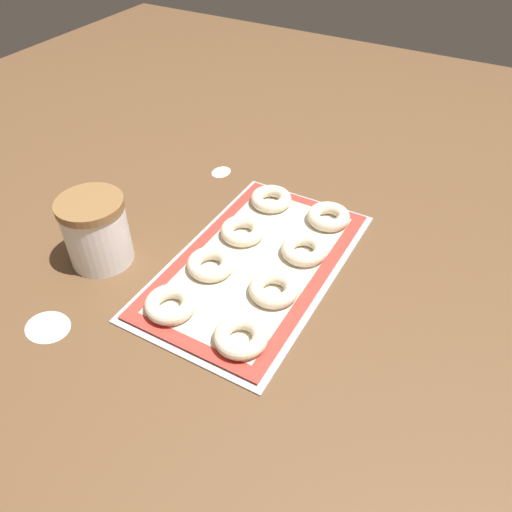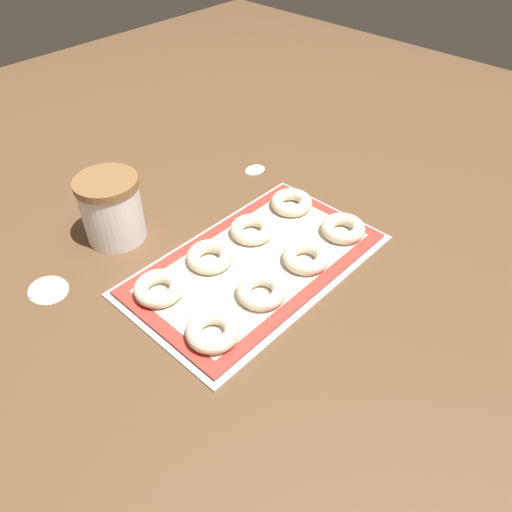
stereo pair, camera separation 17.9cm
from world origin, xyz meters
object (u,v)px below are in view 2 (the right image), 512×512
Objects in this scene: baking_tray at (256,264)px; flour_canister at (112,209)px; bagel_front_far_right at (343,228)px; bagel_back_far_left at (159,288)px; bagel_back_mid_right at (252,229)px; bagel_front_mid_left at (261,291)px; bagel_back_mid_left at (210,257)px; bagel_front_mid_right at (306,257)px; bagel_front_far_left at (213,331)px; bagel_back_far_right at (291,202)px.

flour_canister reaches higher than baking_tray.
bagel_front_far_right is 1.00× the size of bagel_back_far_left.
bagel_back_far_left is 0.25m from bagel_back_mid_right.
bagel_back_mid_right is (-0.14, 0.14, 0.00)m from bagel_front_far_right.
bagel_back_far_left is (-0.19, 0.07, 0.02)m from baking_tray.
bagel_front_far_right is (0.26, -0.00, 0.00)m from bagel_front_mid_left.
bagel_front_far_right is 0.29m from bagel_back_mid_left.
bagel_front_mid_left and bagel_front_far_right have the same top height.
baking_tray is 5.59× the size of bagel_front_mid_right.
bagel_front_far_left and bagel_back_far_right have the same top height.
flour_canister is at bearing 108.04° from bagel_back_mid_left.
bagel_back_mid_left is 0.12m from bagel_back_mid_right.
bagel_back_mid_right is (0.25, -0.01, 0.00)m from bagel_back_far_left.
bagel_back_far_left is (0.00, 0.15, 0.00)m from bagel_front_far_left.
bagel_back_far_right is (0.38, -0.00, 0.00)m from bagel_back_far_left.
bagel_back_far_left is at bearing 159.70° from baking_tray.
bagel_front_mid_left is at bearing 1.95° from bagel_front_far_left.
bagel_front_mid_left is at bearing -150.97° from bagel_back_far_right.
baking_tray is 5.59× the size of bagel_back_mid_right.
bagel_back_far_left is at bearing 150.29° from bagel_front_mid_right.
bagel_front_mid_left and bagel_back_mid_left have the same top height.
bagel_front_far_left is 0.13m from bagel_front_mid_left.
bagel_back_far_left is (-0.26, 0.15, 0.00)m from bagel_front_mid_right.
bagel_back_far_left is at bearing 178.66° from bagel_back_mid_right.
bagel_back_mid_right is at bearing -1.34° from bagel_back_far_left.
bagel_front_mid_left is at bearing -78.81° from flour_canister.
baking_tray is 0.20m from bagel_back_far_right.
bagel_back_far_left is at bearing 179.49° from bagel_back_far_right.
baking_tray is 5.59× the size of bagel_back_mid_left.
baking_tray is 5.59× the size of bagel_back_far_left.
baking_tray is at bearing -64.56° from flour_canister.
bagel_front_far_right is at bearing -45.77° from bagel_back_mid_right.
bagel_front_mid_right is 0.30m from bagel_back_far_left.
bagel_front_mid_right is at bearing -86.50° from bagel_back_mid_right.
bagel_front_far_left is 0.29m from bagel_back_mid_right.
bagel_front_far_right is 0.20m from bagel_back_mid_right.
bagel_back_mid_left is at bearing 179.31° from bagel_back_mid_right.
bagel_front_far_left reaches higher than baking_tray.
bagel_front_mid_right is 0.19m from bagel_back_far_right.
flour_canister reaches higher than bagel_back_far_left.
bagel_front_far_left is 0.66× the size of flour_canister.
baking_tray is 5.59× the size of bagel_front_far_right.
flour_canister is (-0.07, 0.22, 0.05)m from bagel_back_mid_left.
bagel_back_mid_right is (0.25, 0.14, 0.00)m from bagel_front_far_left.
baking_tray is 5.59× the size of bagel_front_far_left.
bagel_front_mid_right is 1.00× the size of bagel_back_far_right.
bagel_back_mid_left is at bearing 134.21° from baking_tray.
bagel_front_far_right is at bearing -21.26° from baking_tray.
bagel_front_far_left is at bearing -131.60° from bagel_back_mid_left.
bagel_front_mid_left is at bearing -131.04° from baking_tray.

